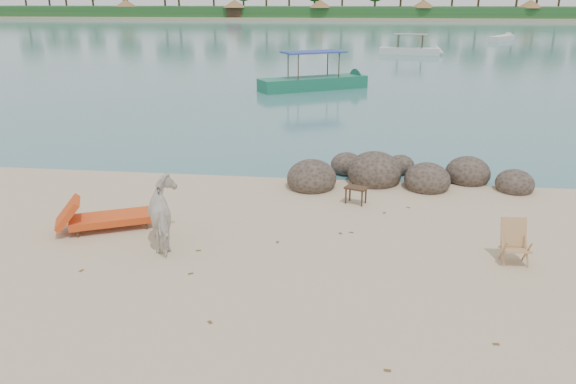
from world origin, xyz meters
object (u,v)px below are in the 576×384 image
at_px(cow, 167,215).
at_px(boat_near, 314,58).
at_px(side_table, 356,196).
at_px(deck_chair, 516,245).
at_px(lounge_chair, 111,215).
at_px(boulders, 395,176).

height_order(cow, boat_near, boat_near).
distance_m(cow, side_table, 4.86).
xyz_separation_m(side_table, boat_near, (-2.67, 18.95, 1.51)).
bearing_deg(deck_chair, lounge_chair, 171.61).
height_order(lounge_chair, boat_near, boat_near).
xyz_separation_m(boulders, side_table, (-1.06, -1.84, -0.01)).
distance_m(cow, boat_near, 21.93).
xyz_separation_m(cow, boat_near, (1.18, 21.87, 1.05)).
bearing_deg(side_table, deck_chair, -22.20).
bearing_deg(cow, lounge_chair, -50.27).
relative_size(boulders, lounge_chair, 2.96).
distance_m(boulders, side_table, 2.13).
xyz_separation_m(lounge_chair, deck_chair, (8.44, -0.71, 0.08)).
height_order(cow, side_table, cow).
height_order(boulders, side_table, boulders).
bearing_deg(deck_chair, boulders, 109.06).
distance_m(boulders, cow, 6.86).
height_order(lounge_chair, deck_chair, deck_chair).
bearing_deg(boulders, side_table, -119.90).
bearing_deg(side_table, boat_near, 119.94).
relative_size(cow, boat_near, 0.22).
xyz_separation_m(side_table, lounge_chair, (-5.37, -2.28, 0.12)).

